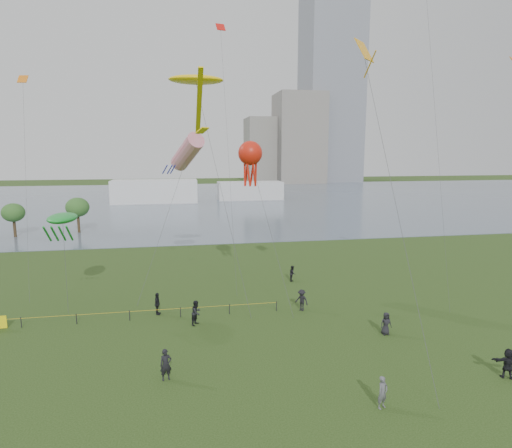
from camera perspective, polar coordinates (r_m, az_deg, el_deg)
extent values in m
plane|color=#1E3410|center=(25.24, 4.32, -22.18)|extent=(400.00, 400.00, 0.00)
cube|color=slate|center=(121.60, -7.49, 3.25)|extent=(400.00, 120.00, 0.08)
cube|color=slate|center=(205.83, 10.07, 22.57)|extent=(24.00, 24.00, 120.00)
cube|color=slate|center=(189.95, 5.71, 11.27)|extent=(20.00, 20.00, 38.00)
cube|color=slate|center=(192.44, 1.12, 9.80)|extent=(16.00, 18.00, 28.00)
cube|color=silver|center=(116.39, -13.33, 4.26)|extent=(22.00, 8.00, 6.00)
cube|color=silver|center=(120.82, -0.81, 4.47)|extent=(18.00, 7.00, 5.00)
cylinder|color=#362818|center=(76.78, -22.57, -0.11)|extent=(0.44, 0.44, 2.64)
ellipsoid|color=#366628|center=(76.38, -22.71, 2.08)|extent=(3.75, 3.75, 3.17)
cylinder|color=#362818|center=(77.26, -29.48, -0.65)|extent=(0.44, 0.44, 2.41)
ellipsoid|color=#366628|center=(76.88, -29.64, 1.33)|extent=(3.43, 3.43, 2.90)
cylinder|color=black|center=(37.98, -28.83, -11.43)|extent=(0.07, 0.07, 0.85)
cylinder|color=black|center=(36.89, -22.82, -11.58)|extent=(0.07, 0.07, 0.85)
cylinder|color=black|center=(36.21, -16.51, -11.62)|extent=(0.07, 0.07, 0.85)
cylinder|color=black|center=(35.96, -10.04, -11.51)|extent=(0.07, 0.07, 0.85)
cylinder|color=black|center=(36.16, -3.56, -11.25)|extent=(0.07, 0.07, 0.85)
cylinder|color=black|center=(36.79, 2.75, -10.87)|extent=(0.07, 0.07, 0.85)
cylinder|color=gold|center=(36.09, -16.53, -11.14)|extent=(24.00, 0.03, 0.03)
imported|color=#55565C|center=(24.88, 16.53, -20.73)|extent=(0.76, 0.65, 1.75)
imported|color=black|center=(34.18, -7.95, -11.61)|extent=(1.13, 1.19, 1.94)
imported|color=black|center=(36.85, 6.11, -10.06)|extent=(1.32, 1.33, 1.84)
imported|color=black|center=(36.72, -13.03, -10.33)|extent=(0.62, 1.14, 1.85)
imported|color=black|center=(33.60, 16.94, -12.57)|extent=(0.82, 0.54, 1.68)
imported|color=black|center=(30.51, 30.55, -15.72)|extent=(1.75, 1.25, 1.82)
imported|color=black|center=(26.92, -11.93, -17.88)|extent=(0.78, 0.61, 1.90)
imported|color=black|center=(44.86, 4.90, -6.58)|extent=(0.84, 0.95, 1.63)
cylinder|color=#3F3F42|center=(35.19, -4.38, 3.56)|extent=(3.83, 5.02, 19.21)
ellipsoid|color=yellow|center=(37.82, -7.99, 18.51)|extent=(4.57, 2.86, 0.71)
cube|color=yellow|center=(33.34, -7.60, 15.57)|extent=(0.36, 6.98, 4.09)
cube|color=yellow|center=(29.40, -7.16, 12.29)|extent=(0.95, 0.95, 0.42)
cylinder|color=#3F3F42|center=(40.03, -12.26, -0.18)|extent=(4.83, 5.28, 13.28)
cylinder|color=red|center=(42.07, -9.15, 9.46)|extent=(3.55, 5.02, 3.72)
cylinder|color=#1A20BA|center=(40.90, -11.03, 7.16)|extent=(0.60, 1.13, 0.88)
cylinder|color=#1A20BA|center=(41.29, -11.41, 7.17)|extent=(0.60, 1.13, 0.88)
cylinder|color=#1A20BA|center=(41.15, -12.04, 7.14)|extent=(0.60, 1.13, 0.88)
cylinder|color=#1A20BA|center=(40.68, -12.06, 7.12)|extent=(0.60, 1.13, 0.88)
cylinder|color=#1A20BA|center=(40.53, -11.43, 7.13)|extent=(0.60, 1.13, 0.88)
cylinder|color=#3F3F42|center=(38.92, -24.06, -5.12)|extent=(0.11, 0.77, 7.92)
ellipsoid|color=#198E2C|center=(38.53, -24.40, 0.73)|extent=(2.24, 4.02, 0.78)
cylinder|color=#198E2C|center=(37.37, -26.07, -1.20)|extent=(0.16, 1.79, 1.54)
cylinder|color=#198E2C|center=(37.22, -25.26, -1.18)|extent=(0.16, 1.79, 1.54)
cylinder|color=#198E2C|center=(37.08, -24.44, -1.16)|extent=(0.16, 1.79, 1.54)
cylinder|color=#198E2C|center=(36.95, -23.61, -1.14)|extent=(0.16, 1.79, 1.54)
cylinder|color=#3F3F42|center=(36.14, 2.01, -1.09)|extent=(2.61, 5.79, 13.18)
sphere|color=red|center=(38.10, -0.78, 9.43)|extent=(2.14, 2.14, 2.14)
cylinder|color=red|center=(38.23, -0.03, 7.03)|extent=(0.18, 0.54, 2.60)
cylinder|color=red|center=(38.61, -0.51, 7.06)|extent=(0.49, 0.36, 2.61)
cylinder|color=red|center=(38.53, -1.25, 7.05)|extent=(0.49, 0.36, 2.61)
cylinder|color=red|center=(38.06, -1.52, 7.02)|extent=(0.18, 0.54, 2.60)
cylinder|color=red|center=(37.68, -1.04, 6.99)|extent=(0.49, 0.36, 2.61)
cylinder|color=red|center=(37.76, -0.29, 7.00)|extent=(0.49, 0.36, 2.61)
cylinder|color=#3F3F42|center=(25.86, 18.47, 1.28)|extent=(1.48, 8.06, 19.53)
cube|color=#FAA216|center=(29.57, 14.24, 21.50)|extent=(1.64, 1.64, 1.34)
cylinder|color=#FAA216|center=(28.57, 14.94, 19.86)|extent=(0.08, 1.58, 1.35)
cube|color=orange|center=(48.03, -28.67, 16.61)|extent=(1.04, 1.00, 0.76)
cube|color=red|center=(46.92, -4.75, 24.70)|extent=(1.05, 0.96, 0.76)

